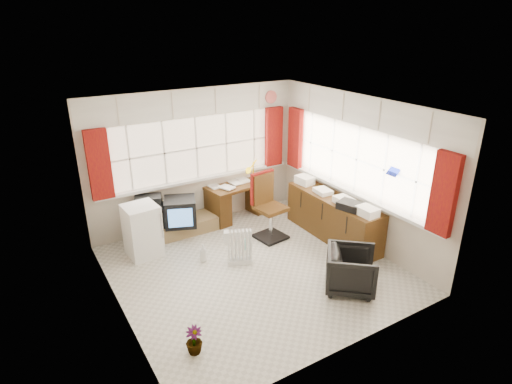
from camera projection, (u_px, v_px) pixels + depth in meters
ground at (254, 270)px, 6.60m from camera, size 4.00×4.00×0.00m
room_walls at (254, 179)px, 6.03m from camera, size 4.00×4.00×4.00m
window_back at (199, 175)px, 7.78m from camera, size 3.70×0.12×3.60m
window_right at (353, 189)px, 7.17m from camera, size 0.12×3.70×3.60m
curtains at (272, 155)px, 7.22m from camera, size 3.83×3.83×1.15m
overhead_cabinets at (274, 107)px, 6.99m from camera, size 3.98×3.98×0.48m
desk at (237, 199)px, 8.22m from camera, size 1.25×0.75×0.72m
desk_lamp at (253, 167)px, 8.07m from camera, size 0.19×0.17×0.45m
task_chair at (266, 203)px, 7.41m from camera, size 0.55×0.58×1.17m
office_chair at (351, 270)px, 6.01m from camera, size 0.95×0.95×0.62m
radiator at (240, 250)px, 6.69m from camera, size 0.41×0.29×0.57m
credenza at (333, 217)px, 7.44m from camera, size 0.50×2.00×0.85m
file_tray at (350, 206)px, 6.85m from camera, size 0.39×0.44×0.12m
tv_bench at (178, 227)px, 7.64m from camera, size 1.40×0.50×0.25m
crt_tv at (180, 212)px, 7.39m from camera, size 0.67×0.64×0.48m
hifi_stack at (149, 212)px, 7.33m from camera, size 0.62×0.51×0.56m
mini_fridge at (142, 230)px, 6.87m from camera, size 0.54×0.54×0.87m
spray_bottle_a at (203, 253)px, 6.78m from camera, size 0.12×0.12×0.30m
spray_bottle_b at (245, 244)px, 7.15m from camera, size 0.12×0.12×0.19m
flower_vase at (194, 340)px, 4.90m from camera, size 0.24×0.24×0.35m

